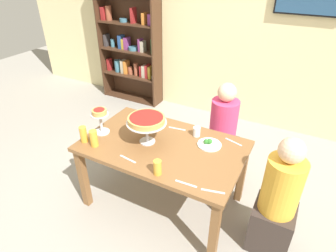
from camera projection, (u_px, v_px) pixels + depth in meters
name	position (u px, v px, depth m)	size (l,w,h in m)	color
ground_plane	(164.00, 201.00, 3.02)	(12.00, 12.00, 0.00)	gray
rear_partition	(238.00, 27.00, 3.95)	(8.00, 0.12, 2.80)	beige
dining_table	(163.00, 152.00, 2.69)	(1.51, 0.94, 0.74)	brown
bookshelf	(130.00, 36.00, 4.66)	(1.10, 0.30, 2.21)	#422819
diner_far_right	(222.00, 137.00, 3.20)	(0.34, 0.34, 1.15)	#382D28
diner_head_east	(277.00, 205.00, 2.33)	(0.34, 0.34, 1.15)	#382D28
deep_dish_pizza_stand	(146.00, 121.00, 2.56)	(0.37, 0.37, 0.27)	silver
personal_pizza_stand	(100.00, 117.00, 2.73)	(0.17, 0.17, 0.26)	silver
salad_plate_near_diner	(140.00, 115.00, 3.09)	(0.23, 0.23, 0.07)	white
salad_plate_far_diner	(209.00, 144.00, 2.62)	(0.22, 0.22, 0.07)	white
beer_glass_amber_tall	(157.00, 167.00, 2.25)	(0.07, 0.07, 0.13)	gold
beer_glass_amber_short	(94.00, 138.00, 2.58)	(0.07, 0.07, 0.16)	gold
beer_glass_amber_spare	(83.00, 134.00, 2.64)	(0.07, 0.07, 0.16)	gold
water_glass_clear_near	(197.00, 132.00, 2.75)	(0.07, 0.07, 0.09)	white
cutlery_fork_near	(213.00, 191.00, 2.11)	(0.18, 0.02, 0.01)	silver
cutlery_knife_near	(177.00, 129.00, 2.88)	(0.18, 0.02, 0.01)	silver
cutlery_fork_far	(234.00, 142.00, 2.67)	(0.18, 0.02, 0.01)	silver
cutlery_knife_far	(128.00, 159.00, 2.45)	(0.18, 0.02, 0.01)	silver
cutlery_spare_fork	(186.00, 184.00, 2.18)	(0.18, 0.02, 0.01)	silver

